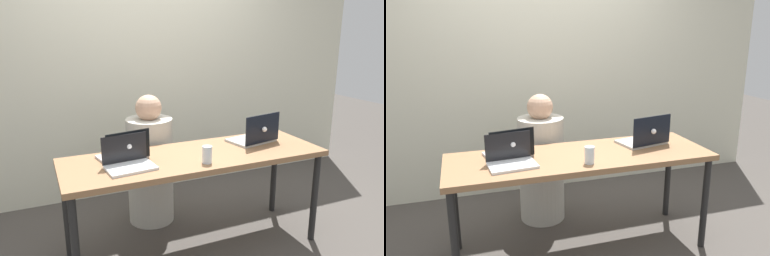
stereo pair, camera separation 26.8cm
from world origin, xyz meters
TOP-DOWN VIEW (x-y plane):
  - ground_plane at (0.00, 0.00)m, footprint 12.00×12.00m
  - back_wall at (0.00, 1.25)m, footprint 4.89×0.10m
  - desk at (0.00, 0.00)m, footprint 1.88×0.63m
  - person_at_center at (-0.17, 0.56)m, footprint 0.40×0.40m
  - laptop_back_left at (-0.49, 0.10)m, footprint 0.35×0.28m
  - laptop_front_left at (-0.50, -0.06)m, footprint 0.33×0.25m
  - laptop_back_right at (0.55, 0.07)m, footprint 0.39×0.32m
  - water_glass_center at (-0.00, -0.19)m, footprint 0.07×0.07m

SIDE VIEW (x-z plane):
  - ground_plane at x=0.00m, z-range 0.00..0.00m
  - person_at_center at x=-0.17m, z-range -0.06..1.04m
  - desk at x=0.00m, z-range 0.31..1.06m
  - laptop_front_left at x=-0.50m, z-range 0.69..0.90m
  - laptop_back_left at x=-0.49m, z-range 0.69..0.91m
  - water_glass_center at x=0.00m, z-range 0.74..0.86m
  - laptop_back_right at x=0.55m, z-range 0.68..0.92m
  - back_wall at x=0.00m, z-range 0.00..2.43m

